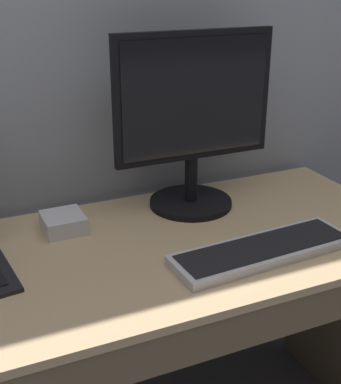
# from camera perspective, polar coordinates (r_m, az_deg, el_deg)

# --- Properties ---
(back_wall) EXTENTS (3.91, 0.04, 2.60)m
(back_wall) POSITION_cam_1_polar(r_m,az_deg,el_deg) (1.54, -9.50, 18.42)
(back_wall) COLOR gray
(back_wall) RESTS_ON ground
(desk) EXTENTS (1.53, 0.64, 0.76)m
(desk) POSITION_cam_1_polar(r_m,az_deg,el_deg) (1.46, -3.38, -14.34)
(desk) COLOR tan
(desk) RESTS_ON ground
(external_monitor) EXTENTS (0.47, 0.24, 0.51)m
(external_monitor) POSITION_cam_1_polar(r_m,az_deg,el_deg) (1.50, 2.47, 7.49)
(external_monitor) COLOR black
(external_monitor) RESTS_ON desk
(wired_keyboard) EXTENTS (0.48, 0.17, 0.03)m
(wired_keyboard) POSITION_cam_1_polar(r_m,az_deg,el_deg) (1.34, 9.86, -6.15)
(wired_keyboard) COLOR #BCBCC1
(wired_keyboard) RESTS_ON desk
(external_drive_box) EXTENTS (0.11, 0.12, 0.05)m
(external_drive_box) POSITION_cam_1_polar(r_m,az_deg,el_deg) (1.46, -11.38, -3.23)
(external_drive_box) COLOR silver
(external_drive_box) RESTS_ON desk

